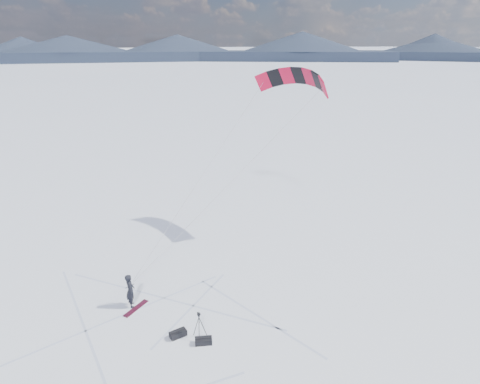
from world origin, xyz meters
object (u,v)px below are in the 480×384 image
snowkiter (132,305)px  snowboard (136,308)px  tripod (199,322)px  gear_bag_b (203,341)px  gear_bag_a (178,334)px

snowkiter → snowboard: size_ratio=1.18×
tripod → gear_bag_b: 0.89m
snowkiter → gear_bag_a: size_ratio=2.26×
gear_bag_b → gear_bag_a: bearing=152.2°
gear_bag_b → snowboard: bearing=138.6°
gear_bag_a → tripod: bearing=-36.4°
snowkiter → tripod: bearing=-146.6°
tripod → gear_bag_a: (-0.92, 0.52, -0.75)m
gear_bag_a → snowboard: bearing=107.6°
tripod → gear_bag_b: (0.02, -0.47, -0.75)m
snowboard → gear_bag_a: bearing=-100.7°
tripod → gear_bag_a: bearing=144.3°
snowkiter → gear_bag_a: (1.54, -3.43, 0.16)m
snowkiter → snowboard: snowkiter is taller
snowkiter → gear_bag_a: 3.76m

